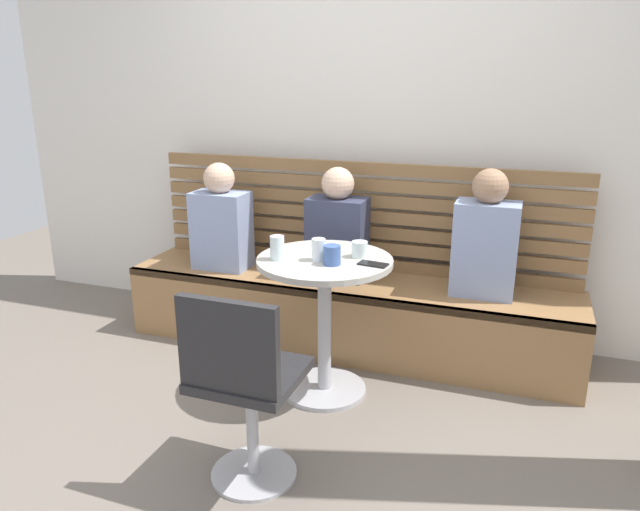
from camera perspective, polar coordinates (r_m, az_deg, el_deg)
ground at (r=2.75m, az=-5.43°, el=-19.04°), size 8.00×8.00×0.00m
back_wall at (r=3.77m, az=4.77°, el=14.50°), size 5.20×0.10×2.90m
booth_bench at (r=3.62m, az=2.47°, el=-5.59°), size 2.70×0.52×0.44m
booth_backrest at (r=3.67m, az=3.70°, el=3.85°), size 2.65×0.04×0.67m
cafe_table at (r=3.02m, az=0.44°, el=-4.28°), size 0.68×0.68×0.74m
white_chair at (r=2.38m, az=-7.42°, el=-12.06°), size 0.40×0.40×0.85m
person_adult at (r=3.35m, az=15.62°, el=1.45°), size 0.34×0.22×0.70m
person_child_left at (r=3.74m, az=-9.46°, el=3.18°), size 0.34×0.22×0.66m
person_child_middle at (r=3.51m, az=1.68°, el=2.49°), size 0.34×0.22×0.66m
cup_glass_tall at (r=2.91m, az=-4.13°, el=0.74°), size 0.07×0.07×0.12m
cup_glass_short at (r=2.96m, az=3.82°, el=0.60°), size 0.08×0.08×0.08m
cup_espresso_small at (r=2.93m, az=1.36°, el=0.19°), size 0.06×0.06×0.05m
cup_mug_blue at (r=2.83m, az=1.16°, el=0.05°), size 0.08×0.08×0.09m
cup_water_clear at (r=2.89m, az=-0.14°, el=0.57°), size 0.07×0.07×0.11m
plate_small at (r=3.10m, az=1.06°, el=0.76°), size 0.17×0.17×0.01m
phone_on_table at (r=2.85m, az=5.12°, el=-0.83°), size 0.15×0.09×0.01m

